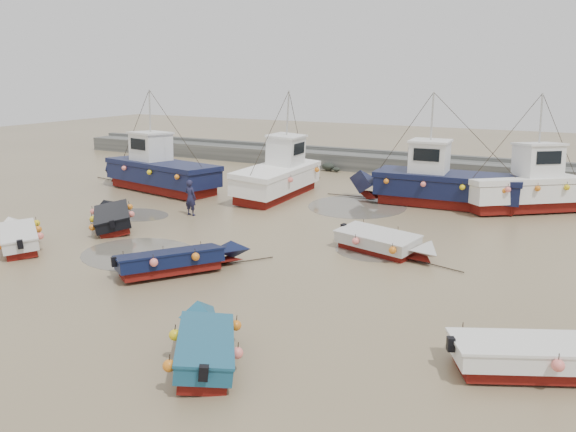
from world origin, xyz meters
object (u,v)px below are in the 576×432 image
dinghy_2 (203,340)px  cabin_boat_1 (281,174)px  cabin_boat_2 (436,182)px  cabin_boat_0 (156,170)px  dinghy_3 (557,354)px  dinghy_5 (385,241)px  dinghy_4 (114,215)px  person (191,215)px  dinghy_1 (180,258)px  cabin_boat_3 (533,186)px  dinghy_0 (19,234)px

dinghy_2 → cabin_boat_1: 20.49m
cabin_boat_1 → cabin_boat_2: bearing=9.7°
cabin_boat_0 → dinghy_3: bearing=-107.9°
dinghy_3 → dinghy_5: 9.96m
dinghy_5 → cabin_boat_0: bearing=-93.1°
dinghy_4 → person: dinghy_4 is taller
cabin_boat_0 → cabin_boat_1: (7.83, 2.30, 0.02)m
dinghy_1 → person: bearing=161.8°
dinghy_4 → cabin_boat_1: (3.87, 10.04, 0.79)m
cabin_boat_1 → person: 7.00m
cabin_boat_2 → person: 13.71m
dinghy_4 → cabin_boat_2: 17.45m
dinghy_4 → cabin_boat_3: cabin_boat_3 is taller
cabin_boat_0 → person: size_ratio=5.97×
person → cabin_boat_0: bearing=-32.1°
cabin_boat_0 → person: 7.55m
dinghy_4 → cabin_boat_2: bearing=-3.0°
dinghy_0 → dinghy_5: size_ratio=0.93×
dinghy_5 → cabin_boat_0: 18.09m
cabin_boat_0 → cabin_boat_1: size_ratio=1.08×
cabin_boat_2 → cabin_boat_0: bearing=100.5°
dinghy_1 → dinghy_5: bearing=80.4°
dinghy_4 → cabin_boat_1: cabin_boat_1 is taller
dinghy_2 → dinghy_5: 10.86m
dinghy_0 → person: size_ratio=2.77×
dinghy_1 → person: size_ratio=2.86×
dinghy_2 → cabin_boat_1: (-7.92, 18.89, 0.76)m
dinghy_2 → person: (-9.71, 12.25, -0.56)m
cabin_boat_0 → cabin_boat_2: same height
cabin_boat_3 → person: size_ratio=4.42×
dinghy_4 → cabin_boat_0: cabin_boat_0 is taller
cabin_boat_2 → cabin_boat_3: 5.10m
dinghy_0 → dinghy_3: 21.09m
dinghy_4 → cabin_boat_1: 10.79m
dinghy_4 → person: size_ratio=2.68×
cabin_boat_2 → cabin_boat_3: size_ratio=1.33×
dinghy_3 → cabin_boat_1: bearing=-158.5°
dinghy_0 → cabin_boat_3: cabin_boat_3 is taller
dinghy_2 → cabin_boat_3: bearing=40.4°
cabin_boat_0 → cabin_boat_3: 22.37m
dinghy_1 → cabin_boat_3: cabin_boat_3 is taller
dinghy_3 → dinghy_4: same height
dinghy_3 → cabin_boat_2: 18.59m
cabin_boat_1 → cabin_boat_2: (8.96, 1.77, -0.02)m
dinghy_1 → dinghy_0: bearing=-138.3°
cabin_boat_3 → person: (-15.74, -9.47, -1.36)m
cabin_boat_1 → cabin_boat_3: (13.95, 2.83, 0.04)m
dinghy_4 → cabin_boat_3: size_ratio=0.61×
dinghy_3 → cabin_boat_3: cabin_boat_3 is taller
dinghy_5 → dinghy_0: bearing=-50.3°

